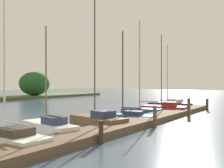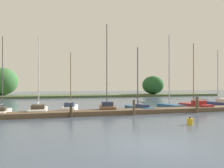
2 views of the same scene
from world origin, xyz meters
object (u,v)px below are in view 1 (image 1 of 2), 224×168
object	(u,v)px
sailboat_3	(7,138)
mooring_piling_5	(207,104)
mooring_piling_3	(155,117)
sailboat_9	(169,104)
sailboat_6	(125,115)
sailboat_5	(97,119)
sailboat_8	(163,108)
mooring_piling_4	(189,107)
mooring_piling_2	(101,132)
sailboat_7	(141,109)
sailboat_4	(48,126)

from	to	relation	value
sailboat_3	mooring_piling_5	world-z (taller)	sailboat_3
mooring_piling_3	sailboat_3	bearing A→B (deg)	157.44
sailboat_9	sailboat_6	bearing A→B (deg)	90.13
sailboat_5	sailboat_9	bearing A→B (deg)	-75.47
sailboat_8	mooring_piling_4	size ratio (longest dim) A/B	4.88
sailboat_9	mooring_piling_2	size ratio (longest dim) A/B	6.58
sailboat_3	sailboat_7	bearing A→B (deg)	-84.17
mooring_piling_3	mooring_piling_5	world-z (taller)	mooring_piling_3
sailboat_3	sailboat_6	size ratio (longest dim) A/B	1.07
sailboat_7	mooring_piling_4	world-z (taller)	sailboat_7
sailboat_3	sailboat_5	distance (m)	5.89
sailboat_5	mooring_piling_3	size ratio (longest dim) A/B	6.60
sailboat_7	sailboat_5	bearing A→B (deg)	85.86
sailboat_3	mooring_piling_5	bearing A→B (deg)	-96.55
mooring_piling_3	mooring_piling_5	distance (m)	11.16
mooring_piling_4	mooring_piling_5	bearing A→B (deg)	0.42
sailboat_6	mooring_piling_4	xyz separation A→B (m)	(4.19, -2.96, 0.37)
sailboat_3	sailboat_5	xyz separation A→B (m)	(5.89, -0.02, 0.08)
sailboat_8	mooring_piling_3	size ratio (longest dim) A/B	5.46
sailboat_4	sailboat_8	xyz separation A→B (m)	(12.17, -0.90, 0.02)
sailboat_5	mooring_piling_5	bearing A→B (deg)	-91.91
sailboat_5	sailboat_7	xyz separation A→B (m)	(6.75, 0.69, -0.01)
sailboat_9	mooring_piling_3	world-z (taller)	sailboat_9
sailboat_9	mooring_piling_4	xyz separation A→B (m)	(-5.49, -3.71, 0.31)
sailboat_6	mooring_piling_5	size ratio (longest dim) A/B	5.70
sailboat_4	mooring_piling_4	world-z (taller)	sailboat_4
sailboat_5	sailboat_7	distance (m)	6.79
sailboat_5	sailboat_9	size ratio (longest dim) A/B	1.28
sailboat_4	sailboat_7	bearing A→B (deg)	-76.51
sailboat_7	sailboat_8	xyz separation A→B (m)	(2.22, -1.00, -0.03)
sailboat_3	sailboat_6	bearing A→B (deg)	-87.96
mooring_piling_4	sailboat_5	bearing A→B (deg)	157.06
mooring_piling_3	sailboat_4	bearing A→B (deg)	141.94
sailboat_6	sailboat_8	xyz separation A→B (m)	(5.92, -0.21, 0.05)
sailboat_9	sailboat_8	bearing A→B (deg)	100.09
mooring_piling_4	mooring_piling_5	world-z (taller)	mooring_piling_4
sailboat_4	sailboat_5	size ratio (longest dim) A/B	0.67
mooring_piling_2	sailboat_5	bearing A→B (deg)	39.20
mooring_piling_2	mooring_piling_3	distance (m)	4.95
sailboat_8	sailboat_9	distance (m)	3.87
sailboat_9	mooring_piling_3	distance (m)	11.90
mooring_piling_3	mooring_piling_4	bearing A→B (deg)	-0.46
sailboat_6	mooring_piling_2	bearing A→B (deg)	104.71
mooring_piling_2	mooring_piling_4	xyz separation A→B (m)	(10.78, -0.17, 0.20)
mooring_piling_4	mooring_piling_5	size ratio (longest dim) A/B	1.29
sailboat_5	sailboat_9	xyz separation A→B (m)	(12.72, 0.65, -0.03)
mooring_piling_5	sailboat_6	bearing A→B (deg)	162.94
sailboat_6	mooring_piling_3	size ratio (longest dim) A/B	4.94
sailboat_7	mooring_piling_4	xyz separation A→B (m)	(0.48, -3.75, 0.29)
sailboat_3	sailboat_7	distance (m)	12.66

